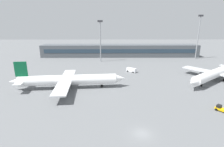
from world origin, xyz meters
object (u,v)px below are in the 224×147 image
at_px(floodlight_tower_west, 198,34).
at_px(service_van_white, 131,70).
at_px(airplane_near, 69,80).
at_px(baggage_tug_yellow, 221,109).
at_px(airplane_mid, 216,73).
at_px(floodlight_tower_east, 100,38).

bearing_deg(floodlight_tower_west, service_van_white, -144.91).
xyz_separation_m(airplane_near, service_van_white, (27.13, 23.28, -2.25)).
relative_size(airplane_near, baggage_tug_yellow, 11.83).
xyz_separation_m(baggage_tug_yellow, service_van_white, (-21.11, 42.45, 0.31)).
distance_m(airplane_mid, floodlight_tower_west, 53.18).
relative_size(baggage_tug_yellow, floodlight_tower_west, 0.13).
bearing_deg(floodlight_tower_east, service_van_white, -56.62).
height_order(airplane_mid, baggage_tug_yellow, airplane_mid).
height_order(baggage_tug_yellow, floodlight_tower_east, floodlight_tower_east).
bearing_deg(service_van_white, floodlight_tower_west, 35.09).
xyz_separation_m(airplane_near, airplane_mid, (62.77, 9.01, -0.02)).
relative_size(airplane_mid, floodlight_tower_east, 1.40).
relative_size(airplane_mid, service_van_white, 7.01).
xyz_separation_m(baggage_tug_yellow, floodlight_tower_east, (-38.50, 68.86, 14.40)).
xyz_separation_m(airplane_mid, floodlight_tower_east, (-53.03, 40.67, 11.86)).
xyz_separation_m(airplane_near, baggage_tug_yellow, (48.24, -19.18, -2.56)).
bearing_deg(baggage_tug_yellow, floodlight_tower_east, 119.21).
xyz_separation_m(service_van_white, floodlight_tower_west, (49.93, 35.08, 15.97)).
relative_size(service_van_white, floodlight_tower_west, 0.18).
relative_size(airplane_mid, floodlight_tower_west, 1.23).
distance_m(baggage_tug_yellow, floodlight_tower_east, 80.20).
height_order(airplane_mid, floodlight_tower_west, floodlight_tower_west).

